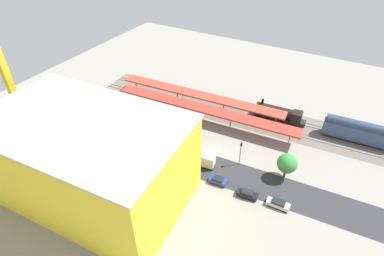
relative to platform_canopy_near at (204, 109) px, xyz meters
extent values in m
plane|color=gray|center=(-8.62, 11.07, -4.11)|extent=(149.56, 149.56, 0.00)
cube|color=#665E54|center=(-8.62, -8.61, -4.11)|extent=(94.13, 19.30, 0.01)
cube|color=#2D2D33|center=(-8.62, 16.44, -4.11)|extent=(93.85, 14.70, 0.01)
cube|color=#9E9EA8|center=(-8.62, -12.13, -3.93)|extent=(93.31, 5.84, 0.12)
cube|color=#9E9EA8|center=(-8.62, -10.69, -3.93)|extent=(93.31, 5.84, 0.12)
cube|color=#9E9EA8|center=(-8.62, -6.53, -3.93)|extent=(93.31, 5.84, 0.12)
cube|color=#9E9EA8|center=(-8.62, -5.09, -3.93)|extent=(93.31, 5.84, 0.12)
cube|color=#B73328|center=(0.00, 0.00, 0.03)|extent=(53.84, 7.42, 0.50)
cylinder|color=slate|center=(-24.11, -1.48, -2.17)|extent=(0.30, 0.30, 3.89)
cylinder|color=slate|center=(-8.04, -0.49, -2.17)|extent=(0.30, 0.30, 3.89)
cylinder|color=slate|center=(8.04, 0.49, -2.17)|extent=(0.30, 0.30, 3.89)
cylinder|color=slate|center=(24.11, 1.48, -2.17)|extent=(0.30, 0.30, 3.89)
cube|color=#C63D2D|center=(4.76, -6.59, -0.34)|extent=(51.99, 7.30, 0.40)
cylinder|color=slate|center=(-18.52, -8.01, -2.32)|extent=(0.30, 0.30, 3.57)
cylinder|color=slate|center=(-3.00, -7.06, -2.32)|extent=(0.30, 0.30, 3.57)
cylinder|color=slate|center=(12.52, -6.11, -2.32)|extent=(0.30, 0.30, 3.57)
cylinder|color=slate|center=(28.04, -5.16, -2.32)|extent=(0.30, 0.30, 3.57)
cube|color=black|center=(-18.92, -11.41, -3.61)|extent=(14.46, 3.49, 1.00)
cylinder|color=black|center=(-17.57, -11.33, -1.66)|extent=(11.78, 3.61, 2.91)
cube|color=black|center=(-23.37, -11.69, -2.29)|extent=(2.89, 3.27, 3.64)
cylinder|color=black|center=(-13.26, -11.07, 0.50)|extent=(0.70, 0.70, 1.40)
cube|color=black|center=(-39.28, -11.41, -3.81)|extent=(15.80, 3.31, 0.60)
cube|color=#384C72|center=(-39.28, -11.41, -1.60)|extent=(17.57, 4.01, 3.81)
cylinder|color=#273550|center=(-39.28, -11.41, 0.55)|extent=(16.88, 3.97, 2.95)
cube|color=black|center=(-27.61, 19.76, -3.96)|extent=(4.04, 1.82, 0.30)
cube|color=silver|center=(-27.61, 19.76, -3.41)|extent=(4.80, 1.91, 0.81)
cube|color=#1E2328|center=(-27.61, 19.76, -2.74)|extent=(2.71, 1.63, 0.52)
cube|color=black|center=(-21.09, 20.42, -3.96)|extent=(3.89, 2.00, 0.30)
cube|color=black|center=(-21.09, 20.42, -3.38)|extent=(4.61, 2.14, 0.86)
cube|color=#1E2328|center=(-21.09, 20.42, -2.66)|extent=(2.63, 1.74, 0.59)
cube|color=black|center=(-13.95, 19.88, -3.96)|extent=(3.49, 2.01, 0.30)
cube|color=navy|center=(-13.95, 19.88, -3.40)|extent=(4.13, 2.13, 0.81)
cube|color=#1E2328|center=(-13.95, 19.88, -2.72)|extent=(2.36, 1.78, 0.55)
cube|color=black|center=(-6.69, 20.19, -3.96)|extent=(4.05, 1.93, 0.30)
cube|color=#474C51|center=(-6.69, 20.19, -3.45)|extent=(4.81, 2.05, 0.72)
cube|color=#1E2328|center=(-6.69, 20.19, -2.77)|extent=(2.72, 1.72, 0.63)
cube|color=yellow|center=(8.16, 34.88, 5.02)|extent=(40.33, 26.04, 18.26)
cube|color=#B7B2A8|center=(8.16, 34.88, 14.35)|extent=(40.97, 26.68, 0.40)
cube|color=gray|center=(33.21, 31.25, -3.51)|extent=(3.60, 3.60, 1.20)
cube|color=yellow|center=(33.21, 31.25, 15.85)|extent=(1.40, 1.40, 39.93)
cube|color=black|center=(12.65, 18.19, -3.86)|extent=(8.59, 2.40, 0.50)
cube|color=silver|center=(11.52, 18.18, -2.29)|extent=(6.34, 2.63, 2.65)
cube|color=#334C8C|center=(15.81, 18.22, -2.45)|extent=(2.28, 2.59, 2.33)
cube|color=black|center=(-6.81, 16.57, -3.86)|extent=(8.82, 3.39, 0.50)
cube|color=white|center=(-7.96, 16.40, -2.18)|extent=(6.56, 3.29, 2.87)
cube|color=#334C8C|center=(-3.71, 17.02, -2.39)|extent=(2.64, 2.71, 2.44)
cube|color=black|center=(18.13, 18.64, -3.86)|extent=(9.30, 2.77, 0.50)
cube|color=white|center=(16.98, 18.57, -2.06)|extent=(7.03, 2.89, 3.09)
cube|color=#334C8C|center=(21.57, 18.84, -2.37)|extent=(2.43, 2.61, 2.48)
cylinder|color=brown|center=(13.32, 10.89, -2.24)|extent=(0.51, 0.51, 3.73)
sphere|color=#38843D|center=(13.32, 10.89, 1.76)|extent=(6.09, 6.09, 6.09)
cylinder|color=brown|center=(-26.38, 10.73, -2.80)|extent=(0.56, 0.56, 2.62)
sphere|color=#38843D|center=(-26.38, 10.73, 0.08)|extent=(4.48, 4.48, 4.48)
cylinder|color=brown|center=(-0.73, 10.69, -2.78)|extent=(0.58, 0.58, 2.66)
sphere|color=#38843D|center=(-0.73, 10.69, 0.72)|extent=(6.19, 6.19, 6.19)
cylinder|color=brown|center=(13.10, 10.73, -2.15)|extent=(0.40, 0.40, 3.93)
sphere|color=#38843D|center=(13.10, 10.73, 1.39)|extent=(4.50, 4.50, 4.50)
cylinder|color=#333333|center=(-15.75, 11.91, -1.23)|extent=(0.16, 0.16, 5.75)
cube|color=black|center=(-15.75, 11.91, 2.09)|extent=(0.36, 0.36, 0.90)
sphere|color=yellow|center=(-15.53, 11.91, 2.09)|extent=(0.20, 0.20, 0.20)
camera|label=1|loc=(-32.06, 64.25, 47.15)|focal=28.61mm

